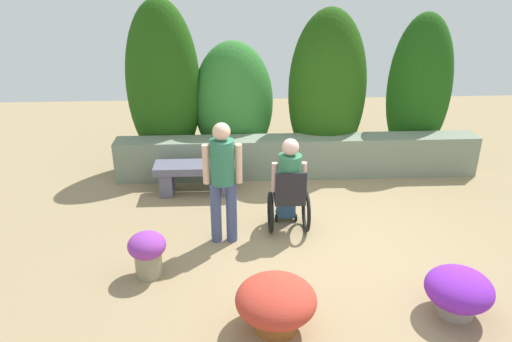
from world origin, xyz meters
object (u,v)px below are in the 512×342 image
Objects in this scene: stone_bench at (197,174)px; person_in_wheelchair at (289,188)px; flower_pot_red_accent at (147,251)px; person_standing_companion at (223,176)px; flower_pot_terracotta_by_wall at (276,303)px; flower_pot_purple_near at (459,291)px.

stone_bench is 0.99× the size of person_in_wheelchair.
person_in_wheelchair is 2.01m from flower_pot_red_accent.
person_standing_companion reaches higher than person_in_wheelchair.
stone_bench is 1.62m from person_standing_companion.
person_in_wheelchair is 1.65× the size of flower_pot_terracotta_by_wall.
person_standing_companion reaches higher than flower_pot_purple_near.
person_in_wheelchair is 0.95m from person_standing_companion.
person_in_wheelchair is 2.41× the size of flower_pot_red_accent.
person_in_wheelchair is at bearing 130.52° from flower_pot_purple_near.
person_standing_companion is 1.29m from flower_pot_red_accent.
flower_pot_red_accent reaches higher than flower_pot_purple_near.
flower_pot_red_accent is at bearing -103.14° from stone_bench.
person_in_wheelchair reaches higher than stone_bench.
flower_pot_terracotta_by_wall is at bearing -176.29° from flower_pot_purple_near.
flower_pot_terracotta_by_wall is 1.71m from flower_pot_red_accent.
person_standing_companion is 2.93× the size of flower_pot_red_accent.
person_standing_companion is (-0.86, -0.25, 0.31)m from person_in_wheelchair.
flower_pot_red_accent reaches higher than stone_bench.
stone_bench is 2.21m from flower_pot_red_accent.
stone_bench is 3.28m from flower_pot_terracotta_by_wall.
flower_pot_purple_near is 0.86× the size of flower_pot_terracotta_by_wall.
flower_pot_purple_near reaches higher than stone_bench.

